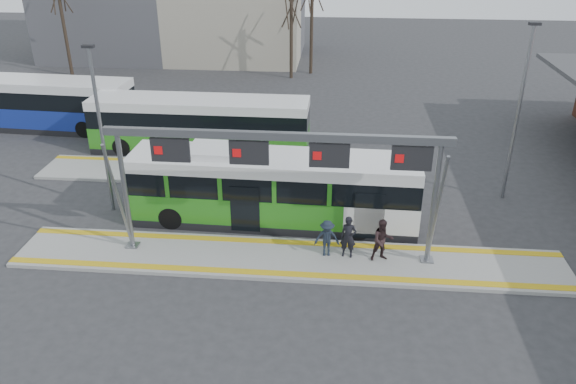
# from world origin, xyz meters

# --- Properties ---
(ground) EXTENTS (120.00, 120.00, 0.00)m
(ground) POSITION_xyz_m (0.00, 0.00, 0.00)
(ground) COLOR #2D2D30
(ground) RESTS_ON ground
(platform_main) EXTENTS (22.00, 3.00, 0.15)m
(platform_main) POSITION_xyz_m (0.00, 0.00, 0.07)
(platform_main) COLOR gray
(platform_main) RESTS_ON ground
(platform_second) EXTENTS (20.00, 3.00, 0.15)m
(platform_second) POSITION_xyz_m (-4.00, 8.00, 0.07)
(platform_second) COLOR gray
(platform_second) RESTS_ON ground
(tactile_main) EXTENTS (22.00, 2.65, 0.02)m
(tactile_main) POSITION_xyz_m (0.00, 0.00, 0.16)
(tactile_main) COLOR gold
(tactile_main) RESTS_ON platform_main
(tactile_second) EXTENTS (20.00, 0.35, 0.02)m
(tactile_second) POSITION_xyz_m (-4.00, 9.15, 0.16)
(tactile_second) COLOR gold
(tactile_second) RESTS_ON platform_second
(gantry) EXTENTS (13.00, 1.68, 5.20)m
(gantry) POSITION_xyz_m (-0.35, 0.25, 4.30)
(gantry) COLOR slate
(gantry) RESTS_ON platform_main
(hero_bus) EXTENTS (12.65, 2.99, 3.46)m
(hero_bus) POSITION_xyz_m (-0.98, 3.22, 1.58)
(hero_bus) COLOR black
(hero_bus) RESTS_ON ground
(bg_bus_green) EXTENTS (12.54, 2.76, 3.13)m
(bg_bus_green) POSITION_xyz_m (-6.12, 11.29, 1.55)
(bg_bus_green) COLOR black
(bg_bus_green) RESTS_ON ground
(bg_bus_blue) EXTENTS (12.46, 3.44, 3.22)m
(bg_bus_blue) POSITION_xyz_m (-17.47, 14.18, 1.59)
(bg_bus_blue) COLOR black
(bg_bus_blue) RESTS_ON ground
(passenger_a) EXTENTS (0.69, 0.50, 1.74)m
(passenger_a) POSITION_xyz_m (2.36, 0.34, 1.02)
(passenger_a) COLOR black
(passenger_a) RESTS_ON platform_main
(passenger_b) EXTENTS (1.00, 0.87, 1.77)m
(passenger_b) POSITION_xyz_m (3.70, 0.19, 1.03)
(passenger_b) COLOR black
(passenger_b) RESTS_ON platform_main
(passenger_c) EXTENTS (1.04, 0.64, 1.56)m
(passenger_c) POSITION_xyz_m (1.52, 0.33, 0.93)
(passenger_c) COLOR #19222E
(passenger_c) RESTS_ON platform_main
(tree_left) EXTENTS (1.40, 1.40, 7.36)m
(tree_left) POSITION_xyz_m (-2.26, 28.06, 5.58)
(tree_left) COLOR #382B21
(tree_left) RESTS_ON ground
(lamp_west) EXTENTS (0.50, 0.25, 7.67)m
(lamp_west) POSITION_xyz_m (-8.62, 3.64, 4.08)
(lamp_west) COLOR slate
(lamp_west) RESTS_ON ground
(lamp_east) EXTENTS (0.50, 0.25, 8.36)m
(lamp_east) POSITION_xyz_m (9.97, 6.53, 4.43)
(lamp_east) COLOR slate
(lamp_east) RESTS_ON ground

